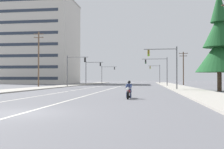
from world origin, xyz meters
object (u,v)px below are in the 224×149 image
(traffic_signal_near_left, at_px, (73,66))
(apartment_building_far_left_block, at_px, (38,42))
(motorcycle_with_rider, at_px, (129,91))
(conifer_tree_right_verge_near, at_px, (219,44))
(traffic_signal_mid_right, at_px, (160,67))
(utility_pole_right_far, at_px, (183,67))
(traffic_signal_far_right, at_px, (157,71))
(traffic_signal_near_right, at_px, (167,61))
(traffic_signal_far_left, at_px, (106,72))
(utility_pole_left_near, at_px, (39,58))
(traffic_signal_mid_left, at_px, (91,69))

(traffic_signal_near_left, height_order, apartment_building_far_left_block, apartment_building_far_left_block)
(motorcycle_with_rider, height_order, conifer_tree_right_verge_near, conifer_tree_right_verge_near)
(traffic_signal_mid_right, bearing_deg, utility_pole_right_far, 59.37)
(utility_pole_right_far, bearing_deg, traffic_signal_far_right, 106.93)
(motorcycle_with_rider, xyz_separation_m, traffic_signal_near_left, (-13.03, 29.32, 3.48))
(traffic_signal_near_left, xyz_separation_m, utility_pole_right_far, (23.55, 17.60, 0.47))
(traffic_signal_near_right, height_order, utility_pole_right_far, utility_pole_right_far)
(motorcycle_with_rider, xyz_separation_m, traffic_signal_near_right, (4.29, 16.97, 3.50))
(motorcycle_with_rider, relative_size, traffic_signal_far_left, 0.35)
(traffic_signal_near_right, distance_m, utility_pole_left_near, 24.60)
(traffic_signal_near_right, distance_m, traffic_signal_far_left, 57.79)
(traffic_signal_far_right, bearing_deg, traffic_signal_near_right, -90.25)
(traffic_signal_mid_left, height_order, conifer_tree_right_verge_near, conifer_tree_right_verge_near)
(traffic_signal_far_left, relative_size, utility_pole_right_far, 0.74)
(traffic_signal_near_right, height_order, conifer_tree_right_verge_near, conifer_tree_right_verge_near)
(traffic_signal_near_left, height_order, utility_pole_right_far, utility_pole_right_far)
(traffic_signal_mid_right, bearing_deg, traffic_signal_far_right, 89.26)
(traffic_signal_far_left, xyz_separation_m, utility_pole_left_near, (-5.56, -46.39, 1.39))
(traffic_signal_mid_left, xyz_separation_m, conifer_tree_right_verge_near, (23.74, -31.54, 1.99))
(traffic_signal_far_right, bearing_deg, utility_pole_right_far, -73.07)
(motorcycle_with_rider, bearing_deg, traffic_signal_far_left, 100.31)
(traffic_signal_mid_left, bearing_deg, traffic_signal_near_right, -58.93)
(utility_pole_left_near, distance_m, utility_pole_right_far, 36.10)
(traffic_signal_far_right, relative_size, apartment_building_far_left_block, 0.22)
(motorcycle_with_rider, relative_size, conifer_tree_right_verge_near, 0.17)
(traffic_signal_far_left, bearing_deg, traffic_signal_far_right, -17.16)
(motorcycle_with_rider, bearing_deg, traffic_signal_near_right, 75.80)
(traffic_signal_far_right, bearing_deg, apartment_building_far_left_block, -175.83)
(conifer_tree_right_verge_near, bearing_deg, motorcycle_with_rider, -127.07)
(traffic_signal_near_left, distance_m, utility_pole_left_near, 6.86)
(traffic_signal_near_left, relative_size, traffic_signal_far_left, 1.00)
(traffic_signal_far_right, distance_m, traffic_signal_far_left, 18.44)
(traffic_signal_mid_right, relative_size, traffic_signal_mid_left, 1.00)
(utility_pole_left_near, bearing_deg, apartment_building_far_left_block, 113.39)
(conifer_tree_right_verge_near, relative_size, apartment_building_far_left_block, 0.47)
(traffic_signal_mid_right, height_order, utility_pole_left_near, utility_pole_left_near)
(apartment_building_far_left_block, bearing_deg, traffic_signal_mid_left, -39.21)
(traffic_signal_far_left, bearing_deg, utility_pole_left_near, -96.83)
(motorcycle_with_rider, distance_m, traffic_signal_mid_right, 36.53)
(traffic_signal_mid_left, height_order, traffic_signal_far_right, same)
(utility_pole_left_near, bearing_deg, utility_pole_right_far, 36.05)
(motorcycle_with_rider, relative_size, traffic_signal_far_right, 0.35)
(motorcycle_with_rider, distance_m, traffic_signal_near_right, 17.85)
(traffic_signal_near_left, distance_m, utility_pole_right_far, 29.40)
(traffic_signal_mid_left, bearing_deg, traffic_signal_far_left, 90.17)
(traffic_signal_mid_right, xyz_separation_m, utility_pole_left_near, (-22.78, -10.44, 1.39))
(utility_pole_left_near, bearing_deg, traffic_signal_mid_right, 24.62)
(traffic_signal_mid_left, height_order, apartment_building_far_left_block, apartment_building_far_left_block)
(traffic_signal_mid_right, height_order, traffic_signal_far_right, same)
(traffic_signal_mid_right, xyz_separation_m, traffic_signal_far_right, (0.40, 30.51, -0.11))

